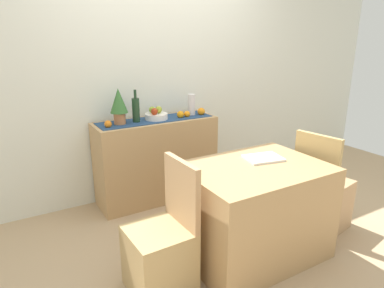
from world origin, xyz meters
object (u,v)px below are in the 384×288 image
object	(u,v)px
open_book	(263,158)
chair_by_corner	(321,200)
fruit_bowl	(156,116)
ceramic_vase	(191,105)
wine_bottle	(136,110)
chair_near_window	(161,253)
potted_plant	(119,104)
dining_table	(253,211)
sideboard_console	(157,160)

from	to	relation	value
open_book	chair_by_corner	world-z (taller)	chair_by_corner
fruit_bowl	ceramic_vase	size ratio (longest dim) A/B	1.01
fruit_bowl	wine_bottle	distance (m)	0.23
fruit_bowl	chair_by_corner	world-z (taller)	fruit_bowl
chair_near_window	chair_by_corner	size ratio (longest dim) A/B	1.00
wine_bottle	potted_plant	bearing A→B (deg)	180.00
wine_bottle	ceramic_vase	bearing A→B (deg)	0.00
fruit_bowl	dining_table	distance (m)	1.39
open_book	chair_by_corner	size ratio (longest dim) A/B	0.31
sideboard_console	ceramic_vase	distance (m)	0.68
potted_plant	open_book	distance (m)	1.43
fruit_bowl	chair_by_corner	bearing A→B (deg)	-51.77
ceramic_vase	open_book	world-z (taller)	ceramic_vase
fruit_bowl	wine_bottle	xyz separation A→B (m)	(-0.21, 0.00, 0.09)
ceramic_vase	chair_by_corner	xyz separation A→B (m)	(0.60, -1.28, -0.70)
open_book	sideboard_console	bearing A→B (deg)	118.87
chair_by_corner	wine_bottle	bearing A→B (deg)	133.68
ceramic_vase	dining_table	xyz separation A→B (m)	(-0.19, -1.27, -0.60)
dining_table	chair_near_window	xyz separation A→B (m)	(-0.79, 0.00, -0.10)
open_book	chair_near_window	distance (m)	1.06
wine_bottle	potted_plant	xyz separation A→B (m)	(-0.17, 0.00, 0.07)
dining_table	chair_near_window	bearing A→B (deg)	179.96
potted_plant	fruit_bowl	bearing A→B (deg)	0.00
sideboard_console	dining_table	bearing A→B (deg)	-79.90
open_book	dining_table	bearing A→B (deg)	-138.43
fruit_bowl	chair_near_window	distance (m)	1.53
sideboard_console	open_book	xyz separation A→B (m)	(0.37, -1.19, 0.32)
chair_by_corner	chair_near_window	bearing A→B (deg)	179.87
dining_table	potted_plant	bearing A→B (deg)	115.10
chair_near_window	chair_by_corner	world-z (taller)	same
chair_near_window	wine_bottle	bearing A→B (deg)	74.27
dining_table	chair_near_window	world-z (taller)	chair_near_window
sideboard_console	potted_plant	xyz separation A→B (m)	(-0.37, 0.00, 0.63)
sideboard_console	fruit_bowl	size ratio (longest dim) A/B	5.48
fruit_bowl	ceramic_vase	xyz separation A→B (m)	(0.41, 0.00, 0.08)
wine_bottle	chair_by_corner	distance (m)	1.90
fruit_bowl	wine_bottle	size ratio (longest dim) A/B	0.71
potted_plant	chair_by_corner	world-z (taller)	potted_plant
wine_bottle	fruit_bowl	bearing A→B (deg)	0.00
potted_plant	chair_near_window	size ratio (longest dim) A/B	0.38
wine_bottle	chair_near_window	world-z (taller)	wine_bottle
ceramic_vase	chair_near_window	world-z (taller)	ceramic_vase
dining_table	sideboard_console	bearing A→B (deg)	100.10
open_book	chair_by_corner	xyz separation A→B (m)	(0.64, -0.09, -0.48)
fruit_bowl	potted_plant	distance (m)	0.41
dining_table	chair_by_corner	xyz separation A→B (m)	(0.79, -0.00, -0.10)
ceramic_vase	potted_plant	xyz separation A→B (m)	(-0.79, 0.00, 0.09)
sideboard_console	wine_bottle	xyz separation A→B (m)	(-0.20, 0.00, 0.55)
sideboard_console	chair_by_corner	bearing A→B (deg)	-51.49
sideboard_console	chair_near_window	bearing A→B (deg)	-113.82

